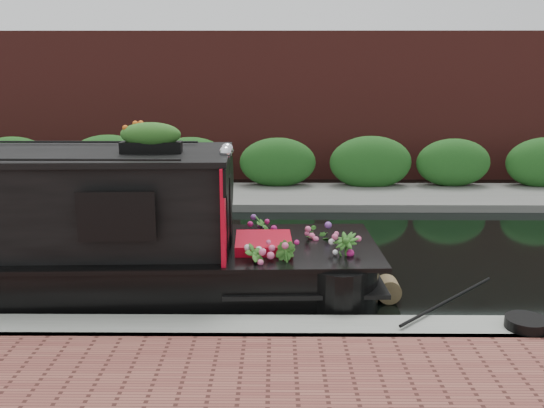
{
  "coord_description": "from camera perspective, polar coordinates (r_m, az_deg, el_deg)",
  "views": [
    {
      "loc": [
        2.02,
        -9.86,
        3.31
      ],
      "look_at": [
        1.95,
        -0.6,
        1.06
      ],
      "focal_mm": 40.0,
      "sensor_mm": 36.0,
      "label": 1
    }
  ],
  "objects": [
    {
      "name": "ground",
      "position": [
        10.6,
        -10.62,
        -4.8
      ],
      "size": [
        80.0,
        80.0,
        0.0
      ],
      "primitive_type": "plane",
      "color": "black",
      "rests_on": "ground"
    },
    {
      "name": "near_bank_coping",
      "position": [
        7.62,
        -15.37,
        -12.6
      ],
      "size": [
        40.0,
        0.6,
        0.5
      ],
      "primitive_type": "cube",
      "color": "gray",
      "rests_on": "ground"
    },
    {
      "name": "far_bank_path",
      "position": [
        14.59,
        -7.53,
        0.41
      ],
      "size": [
        40.0,
        2.4,
        0.34
      ],
      "primitive_type": "cube",
      "color": "slate",
      "rests_on": "ground"
    },
    {
      "name": "far_hedge",
      "position": [
        15.46,
        -7.08,
        1.17
      ],
      "size": [
        40.0,
        1.1,
        2.8
      ],
      "primitive_type": "cube",
      "color": "#20561D",
      "rests_on": "ground"
    },
    {
      "name": "far_brick_wall",
      "position": [
        17.5,
        -6.2,
        2.65
      ],
      "size": [
        40.0,
        1.0,
        8.0
      ],
      "primitive_type": "cube",
      "color": "#5D241F",
      "rests_on": "ground"
    },
    {
      "name": "rope_fender",
      "position": [
        8.66,
        10.84,
        -7.88
      ],
      "size": [
        0.33,
        0.32,
        0.33
      ],
      "primitive_type": "cylinder",
      "rotation": [
        1.57,
        0.0,
        0.0
      ],
      "color": "brown",
      "rests_on": "ground"
    },
    {
      "name": "coiled_mooring_rope",
      "position": [
        7.73,
        22.84,
        -10.3
      ],
      "size": [
        0.49,
        0.49,
        0.12
      ],
      "primitive_type": "cylinder",
      "color": "black",
      "rests_on": "near_bank_coping"
    }
  ]
}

